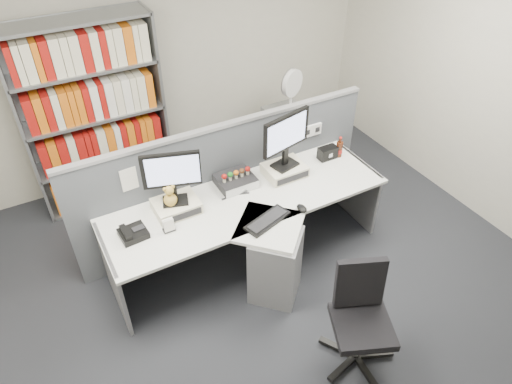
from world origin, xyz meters
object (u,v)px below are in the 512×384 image
monitor_right (286,137)px  mouse (302,208)px  desk (259,236)px  keyboard (267,220)px  desktop_pc (236,181)px  filing_cabinet (289,139)px  desk_phone (133,233)px  speaker (328,153)px  desk_fan (292,86)px  monitor_left (172,174)px  cola_bottle (339,149)px  shelving_unit (95,119)px  office_chair (360,314)px  desk_calendar (168,226)px

monitor_right → mouse: monitor_right is taller
desk → keyboard: size_ratio=5.75×
desktop_pc → filing_cabinet: bearing=38.2°
desk_phone → speaker: (2.05, 0.16, 0.03)m
filing_cabinet → desk_fan: desk_fan is taller
desktop_pc → desk_phone: size_ratio=1.49×
monitor_right → desktop_pc: monitor_right is taller
desk_fan → mouse: bearing=-119.0°
desktop_pc → desk_fan: 1.54m
monitor_right → keyboard: size_ratio=1.20×
monitor_left → desk_phone: (-0.43, -0.13, -0.36)m
desk → filing_cabinet: (1.20, 1.40, -0.11)m
monitor_right → filing_cabinet: size_ratio=0.77×
monitor_left → speaker: (1.62, 0.02, -0.33)m
monitor_left → desk_phone: monitor_left is taller
desktop_pc → speaker: (1.00, -0.05, 0.02)m
keyboard → cola_bottle: bearing=24.3°
shelving_unit → office_chair: (1.14, -2.98, -0.49)m
keyboard → desk_phone: 1.11m
desktop_pc → desk_calendar: 0.81m
desk → mouse: mouse is taller
keyboard → mouse: 0.34m
filing_cabinet → desktop_pc: bearing=-141.8°
desk_calendar → cola_bottle: size_ratio=0.54×
cola_bottle → office_chair: (-0.90, -1.51, -0.32)m
cola_bottle → shelving_unit: 2.51m
mouse → speaker: 0.86m
filing_cabinet → desk_fan: (0.00, -0.00, 0.69)m
cola_bottle → filing_cabinet: (0.07, 1.02, -0.45)m
monitor_left → monitor_right: monitor_right is taller
monitor_left → monitor_right: bearing=0.0°
desk → office_chair: size_ratio=2.88×
mouse → desk_calendar: (-1.10, 0.32, 0.03)m
monitor_left → speaker: monitor_left is taller
monitor_right → desk_fan: (0.71, 1.02, -0.10)m
mouse → shelving_unit: shelving_unit is taller
desk_phone → desk_calendar: (0.28, -0.07, 0.02)m
shelving_unit → office_chair: 3.23m
speaker → cola_bottle: 0.13m
office_chair → desk_calendar: bearing=127.2°
desk → cola_bottle: bearing=18.6°
desktop_pc → mouse: (0.34, -0.60, -0.02)m
mouse → desk_calendar: bearing=163.9°
monitor_right → shelving_unit: shelving_unit is taller
desktop_pc → desk_phone: bearing=-168.6°
keyboard → filing_cabinet: size_ratio=0.65×
monitor_right → desk_phone: bearing=-175.0°
mouse → speaker: speaker is taller
desk → office_chair: (0.24, -1.13, 0.03)m
monitor_left → speaker: 1.65m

